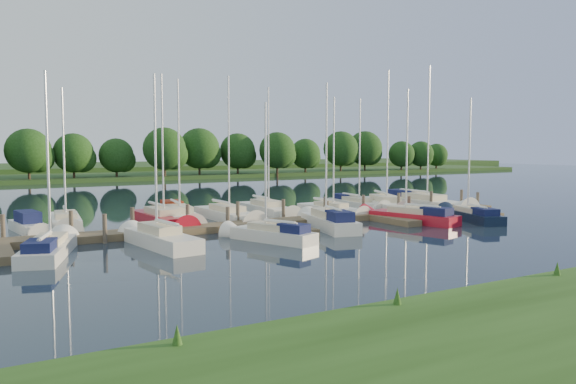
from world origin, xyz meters
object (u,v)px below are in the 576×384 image
motorboat (29,227)px  sailboat_s_2 (271,236)px  dock (275,225)px  sailboat_n_5 (228,216)px

motorboat → sailboat_s_2: (11.19, -10.31, -0.02)m
dock → motorboat: 15.11m
sailboat_n_5 → sailboat_s_2: 9.59m
motorboat → sailboat_s_2: 15.22m
motorboat → sailboat_s_2: size_ratio=0.61×
sailboat_n_5 → sailboat_s_2: bearing=78.9°
motorboat → sailboat_n_5: (12.82, -0.86, -0.07)m
dock → sailboat_n_5: 5.08m
dock → sailboat_n_5: size_ratio=3.81×
motorboat → sailboat_n_5: size_ratio=0.46×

